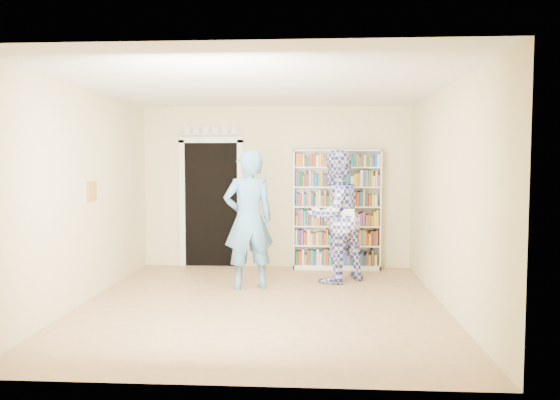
{
  "coord_description": "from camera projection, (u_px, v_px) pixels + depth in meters",
  "views": [
    {
      "loc": [
        0.64,
        -6.68,
        1.77
      ],
      "look_at": [
        0.17,
        0.9,
        1.25
      ],
      "focal_mm": 35.0,
      "sensor_mm": 36.0,
      "label": 1
    }
  ],
  "objects": [
    {
      "name": "wall_art",
      "position": [
        92.0,
        191.0,
        7.05
      ],
      "size": [
        0.03,
        0.25,
        0.25
      ],
      "primitive_type": "cube",
      "color": "brown",
      "rests_on": "wall_left"
    },
    {
      "name": "wall_back",
      "position": [
        276.0,
        187.0,
        9.21
      ],
      "size": [
        4.5,
        0.0,
        4.5
      ],
      "primitive_type": "plane",
      "rotation": [
        1.57,
        0.0,
        0.0
      ],
      "color": "beige",
      "rests_on": "floor"
    },
    {
      "name": "man_blue",
      "position": [
        249.0,
        220.0,
        7.62
      ],
      "size": [
        0.82,
        0.68,
        1.94
      ],
      "primitive_type": "imported",
      "rotation": [
        0.0,
        0.0,
        3.48
      ],
      "color": "#5591BD",
      "rests_on": "floor"
    },
    {
      "name": "man_plaid",
      "position": [
        335.0,
        216.0,
        8.05
      ],
      "size": [
        1.2,
        1.17,
        1.95
      ],
      "primitive_type": "imported",
      "rotation": [
        0.0,
        0.0,
        3.83
      ],
      "color": "#2F3290",
      "rests_on": "floor"
    },
    {
      "name": "wall_right",
      "position": [
        447.0,
        197.0,
        6.58
      ],
      "size": [
        0.0,
        5.0,
        5.0
      ],
      "primitive_type": "plane",
      "rotation": [
        1.57,
        0.0,
        -1.57
      ],
      "color": "beige",
      "rests_on": "floor"
    },
    {
      "name": "bookshelf",
      "position": [
        337.0,
        209.0,
        9.02
      ],
      "size": [
        1.44,
        0.27,
        1.98
      ],
      "rotation": [
        0.0,
        0.0,
        0.11
      ],
      "color": "white",
      "rests_on": "floor"
    },
    {
      "name": "ceiling",
      "position": [
        262.0,
        86.0,
        6.63
      ],
      "size": [
        5.0,
        5.0,
        0.0
      ],
      "primitive_type": "plane",
      "rotation": [
        3.14,
        0.0,
        0.0
      ],
      "color": "white",
      "rests_on": "wall_back"
    },
    {
      "name": "paper_sheet",
      "position": [
        347.0,
        219.0,
        7.81
      ],
      "size": [
        0.2,
        0.02,
        0.29
      ],
      "primitive_type": "cube",
      "rotation": [
        0.0,
        0.0,
        -0.08
      ],
      "color": "white",
      "rests_on": "man_plaid"
    },
    {
      "name": "wall_left",
      "position": [
        84.0,
        196.0,
        6.86
      ],
      "size": [
        0.0,
        5.0,
        5.0
      ],
      "primitive_type": "plane",
      "rotation": [
        1.57,
        0.0,
        1.57
      ],
      "color": "beige",
      "rests_on": "floor"
    },
    {
      "name": "floor",
      "position": [
        262.0,
        304.0,
        6.82
      ],
      "size": [
        5.0,
        5.0,
        0.0
      ],
      "primitive_type": "plane",
      "color": "#9B734B",
      "rests_on": "ground"
    },
    {
      "name": "doorway",
      "position": [
        211.0,
        197.0,
        9.27
      ],
      "size": [
        1.1,
        0.08,
        2.43
      ],
      "color": "black",
      "rests_on": "floor"
    }
  ]
}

